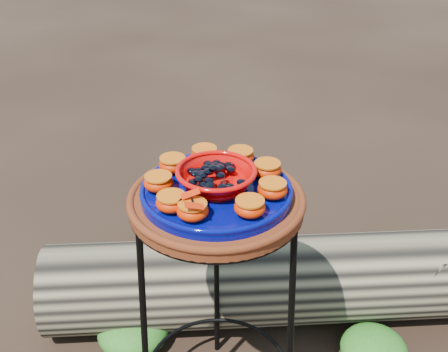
{
  "coord_description": "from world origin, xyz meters",
  "views": [
    {
      "loc": [
        -0.01,
        -1.09,
        1.42
      ],
      "look_at": [
        0.02,
        0.0,
        0.79
      ],
      "focal_mm": 45.0,
      "sensor_mm": 36.0,
      "label": 1
    }
  ],
  "objects_px": {
    "terracotta_saucer": "(216,202)",
    "cobalt_plate": "(216,192)",
    "plant_stand": "(217,319)",
    "red_bowl": "(216,179)",
    "driftwood_log": "(288,280)"
  },
  "relations": [
    {
      "from": "plant_stand",
      "to": "cobalt_plate",
      "type": "height_order",
      "value": "cobalt_plate"
    },
    {
      "from": "terracotta_saucer",
      "to": "red_bowl",
      "type": "bearing_deg",
      "value": 0.0
    },
    {
      "from": "cobalt_plate",
      "to": "driftwood_log",
      "type": "height_order",
      "value": "cobalt_plate"
    },
    {
      "from": "plant_stand",
      "to": "red_bowl",
      "type": "bearing_deg",
      "value": 0.0
    },
    {
      "from": "terracotta_saucer",
      "to": "cobalt_plate",
      "type": "xyz_separation_m",
      "value": [
        0.0,
        0.0,
        0.03
      ]
    },
    {
      "from": "plant_stand",
      "to": "terracotta_saucer",
      "type": "relative_size",
      "value": 1.74
    },
    {
      "from": "terracotta_saucer",
      "to": "cobalt_plate",
      "type": "distance_m",
      "value": 0.03
    },
    {
      "from": "plant_stand",
      "to": "driftwood_log",
      "type": "relative_size",
      "value": 0.43
    },
    {
      "from": "red_bowl",
      "to": "cobalt_plate",
      "type": "bearing_deg",
      "value": 0.0
    },
    {
      "from": "terracotta_saucer",
      "to": "driftwood_log",
      "type": "distance_m",
      "value": 0.72
    },
    {
      "from": "terracotta_saucer",
      "to": "driftwood_log",
      "type": "height_order",
      "value": "terracotta_saucer"
    },
    {
      "from": "plant_stand",
      "to": "cobalt_plate",
      "type": "bearing_deg",
      "value": 0.0
    },
    {
      "from": "plant_stand",
      "to": "red_bowl",
      "type": "height_order",
      "value": "red_bowl"
    },
    {
      "from": "cobalt_plate",
      "to": "red_bowl",
      "type": "height_order",
      "value": "red_bowl"
    },
    {
      "from": "plant_stand",
      "to": "cobalt_plate",
      "type": "relative_size",
      "value": 2.03
    }
  ]
}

